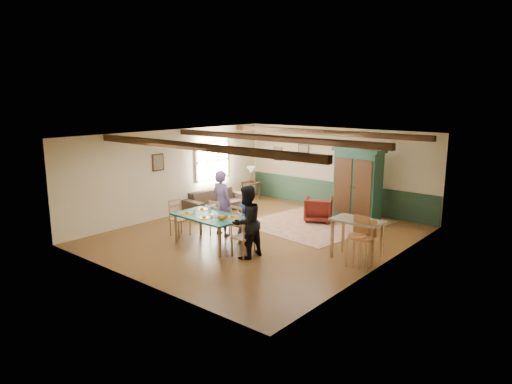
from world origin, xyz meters
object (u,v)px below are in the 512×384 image
Objects in this scene: dining_table at (209,231)px; armoire at (358,184)px; dining_chair_far_right at (242,224)px; dining_chair_end_left at (180,218)px; end_table at (251,191)px; bar_stool_left at (357,242)px; bar_stool_right at (364,244)px; dining_chair_far_left at (220,218)px; table_lamp at (251,174)px; person_woman at (246,222)px; sofa at (216,200)px; armchair at (318,209)px; dining_chair_end_right at (243,236)px; person_man at (222,203)px; cat at (222,217)px; person_child at (244,222)px; counter_table at (357,240)px.

dining_table is 0.85× the size of armoire.
dining_chair_end_left is at bearing 24.92° from dining_chair_far_right.
dining_table reaches higher than end_table.
bar_stool_left is 1.04× the size of bar_stool_right.
dining_table is 1.89× the size of dining_chair_far_left.
person_woman is at bearing -50.55° from table_lamp.
bar_stool_left is (6.01, -1.71, 0.24)m from sofa.
table_lamp is at bearing -137.79° from person_woman.
bar_stool_right is at bearing -29.80° from end_table.
dining_table is 3.81m from armchair.
dining_chair_end_left is at bearing 33.89° from armchair.
dining_chair_end_right is (1.56, -0.82, 0.00)m from dining_chair_far_left.
armoire is 4.17m from bar_stool_right.
person_woman reaches higher than dining_chair_far_left.
dining_chair_end_right is 0.44× the size of sofa.
end_table is (-3.91, 4.75, -0.53)m from person_woman.
person_man is at bearing -90.00° from dining_chair_far_left.
cat is at bearing -97.90° from armoire.
dining_chair_far_left reaches higher than sofa.
dining_chair_far_right is 1.00× the size of dining_chair_end_right.
armoire is 3.42× the size of end_table.
armchair is at bearing -15.65° from end_table.
armchair is 3.78m from bar_stool_left.
person_man is (-0.37, 0.85, 0.50)m from dining_table.
person_woman is 0.78× the size of armoire.
dining_chair_far_left is at bearing 90.00° from person_man.
dining_chair_far_left is 3.20m from armchair.
bar_stool_left is (3.92, 0.27, 0.07)m from dining_chair_far_left.
person_man is 1.72× the size of person_child.
person_child is 3.10m from bar_stool_left.
armoire is 2.69× the size of armchair.
cat is at bearing -81.87° from person_woman.
dining_chair_end_left is at bearing -72.86° from table_lamp.
dining_chair_far_right is 0.94m from cat.
person_man is 1.56× the size of counter_table.
cat is 3.88m from armchair.
person_woman is 2.92× the size of table_lamp.
dining_chair_end_right is at bearing 68.10° from armchair.
dining_chair_far_right is (0.83, -0.04, 0.00)m from dining_chair_far_left.
person_child is at bearing -133.26° from person_woman.
person_child reaches higher than end_table.
counter_table is at bearing 129.37° from person_woman.
dining_chair_far_right reaches higher than counter_table.
person_child is at bearing -174.31° from bar_stool_left.
cat is at bearing 58.70° from armchair.
dining_chair_far_left is 0.91× the size of bar_stool_right.
end_table is at bearing -48.90° from person_child.
counter_table reaches higher than sofa.
cat is at bearing -93.37° from dining_chair_end_left.
person_child is (1.64, 0.75, 0.03)m from dining_chair_end_left.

